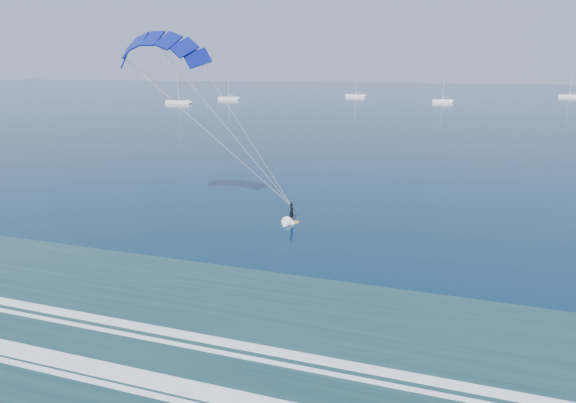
% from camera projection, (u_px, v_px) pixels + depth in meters
% --- Properties ---
extents(kitesurfer_rig, '(14.30, 10.01, 17.26)m').
position_uv_depth(kitesurfer_rig, '(227.00, 128.00, 41.85)').
color(kitesurfer_rig, orange).
rests_on(kitesurfer_rig, ground).
extents(sailboat_0, '(10.20, 2.40, 13.67)m').
position_uv_depth(sailboat_0, '(179.00, 102.00, 195.43)').
color(sailboat_0, silver).
rests_on(sailboat_0, ground).
extents(sailboat_1, '(9.20, 2.40, 12.57)m').
position_uv_depth(sailboat_1, '(229.00, 98.00, 218.23)').
color(sailboat_1, silver).
rests_on(sailboat_1, ground).
extents(sailboat_2, '(8.86, 2.40, 11.93)m').
position_uv_depth(sailboat_2, '(355.00, 95.00, 238.21)').
color(sailboat_2, silver).
rests_on(sailboat_2, ground).
extents(sailboat_3, '(7.42, 2.40, 10.48)m').
position_uv_depth(sailboat_3, '(442.00, 101.00, 201.06)').
color(sailboat_3, silver).
rests_on(sailboat_3, ground).
extents(sailboat_4, '(9.54, 2.40, 12.86)m').
position_uv_depth(sailboat_4, '(569.00, 96.00, 236.69)').
color(sailboat_4, silver).
rests_on(sailboat_4, ground).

